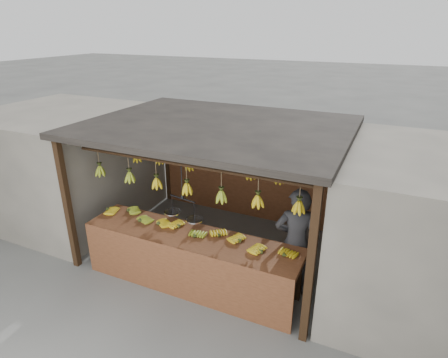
% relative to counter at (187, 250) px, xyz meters
% --- Properties ---
extents(ground, '(80.00, 80.00, 0.00)m').
position_rel_counter_xyz_m(ground, '(-0.08, 1.22, -0.71)').
color(ground, '#5B5B57').
extents(stall, '(4.30, 3.30, 2.40)m').
position_rel_counter_xyz_m(stall, '(-0.08, 1.55, 1.26)').
color(stall, black).
rests_on(stall, ground).
extents(neighbor_left, '(3.00, 3.00, 2.30)m').
position_rel_counter_xyz_m(neighbor_left, '(-3.68, 1.22, 0.44)').
color(neighbor_left, slate).
rests_on(neighbor_left, ground).
extents(counter, '(3.58, 0.80, 0.96)m').
position_rel_counter_xyz_m(counter, '(0.00, 0.00, 0.00)').
color(counter, brown).
rests_on(counter, ground).
extents(hanging_bananas, '(3.63, 2.23, 0.40)m').
position_rel_counter_xyz_m(hanging_bananas, '(-0.07, 1.23, 0.91)').
color(hanging_bananas, '#92A523').
rests_on(hanging_bananas, ground).
extents(balance_scale, '(0.70, 0.33, 0.87)m').
position_rel_counter_xyz_m(balance_scale, '(-0.17, 0.22, 0.49)').
color(balance_scale, black).
rests_on(balance_scale, ground).
extents(vendor, '(0.74, 0.59, 1.77)m').
position_rel_counter_xyz_m(vendor, '(1.52, 0.62, 0.17)').
color(vendor, '#262628').
rests_on(vendor, ground).
extents(bag_bundles, '(0.08, 0.26, 1.31)m').
position_rel_counter_xyz_m(bag_bundles, '(1.86, 2.57, 0.30)').
color(bag_bundles, '#1426BF').
rests_on(bag_bundles, ground).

